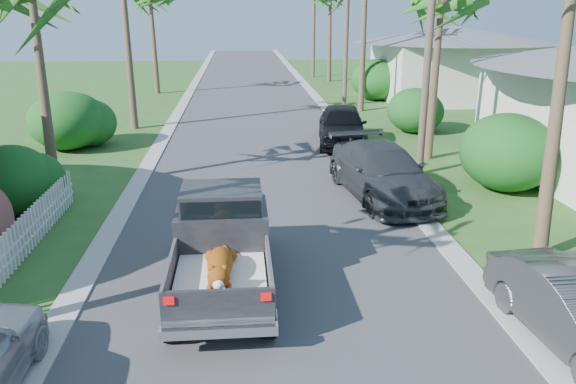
{
  "coord_description": "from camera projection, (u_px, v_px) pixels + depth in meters",
  "views": [
    {
      "loc": [
        -0.76,
        -5.95,
        5.68
      ],
      "look_at": [
        0.34,
        7.03,
        1.4
      ],
      "focal_mm": 35.0,
      "sensor_mm": 36.0,
      "label": 1
    }
  ],
  "objects": [
    {
      "name": "road",
      "position": [
        254.0,
        115.0,
        31.13
      ],
      "size": [
        8.0,
        100.0,
        0.02
      ],
      "primitive_type": "cube",
      "color": "#38383A",
      "rests_on": "ground"
    },
    {
      "name": "curb_left",
      "position": [
        176.0,
        116.0,
        30.77
      ],
      "size": [
        0.6,
        100.0,
        0.06
      ],
      "primitive_type": "cube",
      "color": "#A5A39E",
      "rests_on": "ground"
    },
    {
      "name": "curb_right",
      "position": [
        331.0,
        114.0,
        31.47
      ],
      "size": [
        0.6,
        100.0,
        0.06
      ],
      "primitive_type": "cube",
      "color": "#A5A39E",
      "rests_on": "ground"
    },
    {
      "name": "pickup_truck",
      "position": [
        222.0,
        238.0,
        11.94
      ],
      "size": [
        1.98,
        5.12,
        2.06
      ],
      "color": "black",
      "rests_on": "ground"
    },
    {
      "name": "parked_car_rm",
      "position": [
        382.0,
        173.0,
        17.49
      ],
      "size": [
        2.98,
        5.76,
        1.6
      ],
      "primitive_type": "imported",
      "rotation": [
        0.0,
        0.0,
        0.14
      ],
      "color": "#313537",
      "rests_on": "ground"
    },
    {
      "name": "parked_car_rf",
      "position": [
        342.0,
        125.0,
        24.26
      ],
      "size": [
        2.63,
        5.19,
        1.69
      ],
      "primitive_type": "imported",
      "rotation": [
        0.0,
        0.0,
        -0.13
      ],
      "color": "black",
      "rests_on": "ground"
    },
    {
      "name": "palm_r_b",
      "position": [
        441.0,
        0.0,
        20.34
      ],
      "size": [
        4.4,
        4.4,
        7.2
      ],
      "color": "brown",
      "rests_on": "ground"
    },
    {
      "name": "shrub_l_c",
      "position": [
        9.0,
        180.0,
        16.02
      ],
      "size": [
        2.4,
        2.64,
        2.0
      ],
      "primitive_type": "ellipsoid",
      "color": "#154B1C",
      "rests_on": "ground"
    },
    {
      "name": "shrub_l_d",
      "position": [
        68.0,
        120.0,
        23.48
      ],
      "size": [
        3.2,
        3.52,
        2.4
      ],
      "primitive_type": "ellipsoid",
      "color": "#154B1C",
      "rests_on": "ground"
    },
    {
      "name": "shrub_r_b",
      "position": [
        507.0,
        152.0,
        18.12
      ],
      "size": [
        3.0,
        3.3,
        2.5
      ],
      "primitive_type": "ellipsoid",
      "color": "#154B1C",
      "rests_on": "ground"
    },
    {
      "name": "shrub_r_c",
      "position": [
        415.0,
        110.0,
        26.67
      ],
      "size": [
        2.6,
        2.86,
        2.1
      ],
      "primitive_type": "ellipsoid",
      "color": "#154B1C",
      "rests_on": "ground"
    },
    {
      "name": "shrub_r_d",
      "position": [
        376.0,
        80.0,
        36.1
      ],
      "size": [
        3.2,
        3.52,
        2.6
      ],
      "primitive_type": "ellipsoid",
      "color": "#154B1C",
      "rests_on": "ground"
    },
    {
      "name": "picket_fence",
      "position": [
        0.0,
        262.0,
        12.03
      ],
      "size": [
        0.1,
        11.0,
        1.0
      ],
      "primitive_type": "cube",
      "color": "white",
      "rests_on": "ground"
    },
    {
      "name": "house_right_far",
      "position": [
        453.0,
        66.0,
        36.25
      ],
      "size": [
        9.0,
        8.0,
        4.6
      ],
      "color": "silver",
      "rests_on": "ground"
    },
    {
      "name": "utility_pole_b",
      "position": [
        429.0,
        42.0,
        18.79
      ],
      "size": [
        1.6,
        0.26,
        9.0
      ],
      "color": "brown",
      "rests_on": "ground"
    },
    {
      "name": "utility_pole_c",
      "position": [
        347.0,
        27.0,
        32.98
      ],
      "size": [
        1.6,
        0.26,
        9.0
      ],
      "color": "brown",
      "rests_on": "ground"
    },
    {
      "name": "utility_pole_d",
      "position": [
        314.0,
        22.0,
        47.18
      ],
      "size": [
        1.6,
        0.26,
        9.0
      ],
      "color": "brown",
      "rests_on": "ground"
    }
  ]
}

